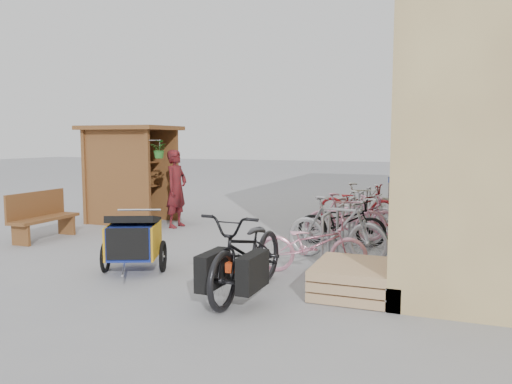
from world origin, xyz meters
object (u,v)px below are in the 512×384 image
(bike_3, at_px, (346,217))
(bike_4, at_px, (358,216))
(bench, at_px, (41,215))
(shopping_carts, at_px, (402,191))
(bike_6, at_px, (358,204))
(bike_0, at_px, (312,244))
(child_trailer, at_px, (134,238))
(kiosk, at_px, (128,160))
(bike_1, at_px, (337,229))
(person_kiosk, at_px, (176,189))
(bike_5, at_px, (364,211))
(pallet_stack, at_px, (353,279))
(bike_7, at_px, (362,203))
(bike_2, at_px, (341,222))
(cargo_bike, at_px, (248,253))

(bike_3, xyz_separation_m, bike_4, (0.14, 0.70, -0.07))
(bench, distance_m, shopping_carts, 9.25)
(bike_6, bearing_deg, bike_4, -165.66)
(bike_0, bearing_deg, child_trailer, 96.39)
(bench, bearing_deg, kiosk, 80.24)
(bike_3, bearing_deg, shopping_carts, -28.53)
(kiosk, xyz_separation_m, child_trailer, (2.86, -3.94, -1.02))
(shopping_carts, bearing_deg, bike_4, -99.48)
(bike_1, bearing_deg, person_kiosk, 75.95)
(person_kiosk, xyz_separation_m, bike_5, (4.23, 1.02, -0.46))
(bike_6, bearing_deg, pallet_stack, -167.05)
(shopping_carts, bearing_deg, pallet_stack, -90.00)
(pallet_stack, distance_m, bench, 6.83)
(bench, height_order, bike_7, bike_7)
(bike_2, xyz_separation_m, bike_3, (0.01, 0.40, 0.04))
(person_kiosk, relative_size, bike_4, 1.12)
(child_trailer, height_order, cargo_bike, cargo_bike)
(kiosk, relative_size, bike_6, 1.31)
(bike_7, bearing_deg, bike_6, 142.57)
(cargo_bike, bearing_deg, bike_0, 72.25)
(bike_4, relative_size, bike_6, 0.86)
(bike_5, bearing_deg, bike_2, -169.24)
(child_trailer, bearing_deg, bike_1, 10.28)
(bench, distance_m, bike_7, 7.35)
(shopping_carts, distance_m, bike_5, 3.14)
(bike_5, height_order, bike_7, bike_7)
(bench, bearing_deg, child_trailer, -24.59)
(bike_3, distance_m, bike_6, 2.11)
(pallet_stack, distance_m, bike_0, 1.19)
(child_trailer, bearing_deg, bike_2, 26.54)
(bench, bearing_deg, person_kiosk, 50.39)
(shopping_carts, xyz_separation_m, bike_2, (-0.76, -4.74, -0.20))
(pallet_stack, relative_size, bike_4, 0.73)
(shopping_carts, distance_m, bike_3, 4.41)
(bike_2, bearing_deg, bike_1, -174.89)
(bike_3, bearing_deg, bike_2, 159.56)
(bench, bearing_deg, bike_6, 35.02)
(bike_3, bearing_deg, bike_4, -30.08)
(bike_1, height_order, bike_2, bike_1)
(cargo_bike, bearing_deg, bike_1, 75.43)
(bike_3, height_order, bike_6, bike_6)
(bike_5, bearing_deg, child_trailer, 166.28)
(pallet_stack, distance_m, bike_2, 3.14)
(bike_2, xyz_separation_m, bike_5, (0.18, 1.67, 0.00))
(bike_1, bearing_deg, kiosk, 80.15)
(bike_7, bearing_deg, pallet_stack, 168.78)
(shopping_carts, relative_size, bike_4, 1.05)
(shopping_carts, bearing_deg, bike_0, -96.47)
(child_trailer, xyz_separation_m, bike_5, (2.84, 4.78, -0.07))
(child_trailer, height_order, bike_2, child_trailer)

